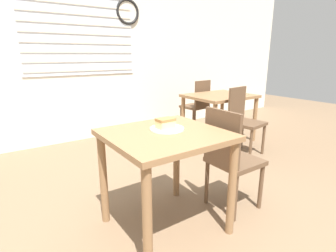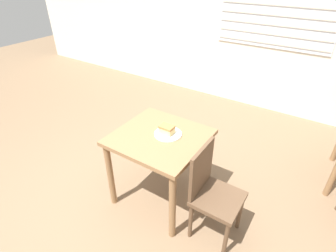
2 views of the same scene
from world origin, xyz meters
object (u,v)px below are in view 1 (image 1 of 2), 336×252
at_px(chair_near_window, 230,157).
at_px(chair_far_opposite, 197,104).
at_px(dining_table_far, 219,102).
at_px(cake_slice, 165,123).
at_px(chair_far_corner, 243,118).
at_px(dining_table_near, 165,150).
at_px(plate, 167,129).

height_order(chair_near_window, chair_far_opposite, same).
xyz_separation_m(dining_table_far, chair_near_window, (-1.32, -1.42, -0.13)).
relative_size(chair_far_opposite, cake_slice, 6.98).
xyz_separation_m(chair_near_window, chair_far_corner, (1.18, 0.84, 0.00)).
height_order(dining_table_near, dining_table_far, dining_table_near).
relative_size(dining_table_near, chair_far_opposite, 0.91).
bearing_deg(chair_far_opposite, dining_table_far, 76.20).
distance_m(chair_far_opposite, cake_slice, 2.70).
bearing_deg(chair_near_window, cake_slice, 74.60).
height_order(dining_table_far, chair_far_corner, chair_far_corner).
xyz_separation_m(dining_table_near, plate, (0.05, 0.06, 0.14)).
relative_size(dining_table_far, plate, 3.78).
distance_m(dining_table_near, cake_slice, 0.20).
relative_size(chair_far_opposite, plate, 3.51).
height_order(chair_far_corner, plate, chair_far_corner).
bearing_deg(chair_near_window, dining_table_near, 80.80).
distance_m(dining_table_far, cake_slice, 2.27).
xyz_separation_m(dining_table_near, cake_slice, (0.04, 0.06, 0.18)).
bearing_deg(chair_far_opposite, chair_far_corner, 72.68).
xyz_separation_m(chair_near_window, cake_slice, (-0.55, 0.15, 0.34)).
distance_m(dining_table_near, plate, 0.16).
xyz_separation_m(dining_table_near, chair_far_corner, (1.77, 0.74, -0.16)).
relative_size(chair_near_window, chair_far_opposite, 1.00).
bearing_deg(cake_slice, dining_table_near, -125.79).
height_order(dining_table_near, chair_far_corner, chair_far_corner).
xyz_separation_m(chair_far_corner, chair_far_opposite, (0.20, 1.17, 0.00)).
bearing_deg(chair_near_window, dining_table_far, -42.74).
bearing_deg(dining_table_far, chair_far_corner, -103.23).
distance_m(chair_near_window, chair_far_corner, 1.45).
height_order(dining_table_far, chair_near_window, chair_near_window).
relative_size(dining_table_far, chair_far_opposite, 1.08).
distance_m(dining_table_near, chair_far_corner, 1.93).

